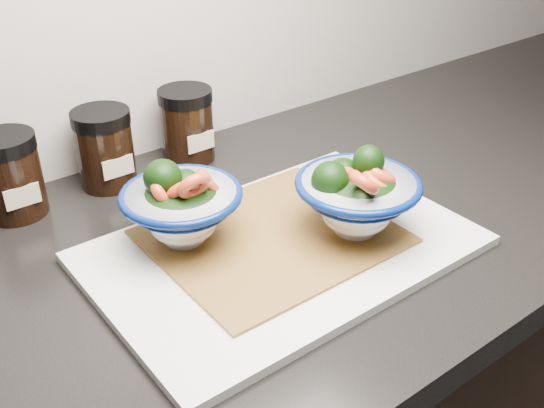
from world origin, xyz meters
TOP-DOWN VIEW (x-y plane):
  - countertop at (0.00, 1.45)m, footprint 3.50×0.60m
  - cutting_board at (0.17, 1.40)m, footprint 0.45×0.30m
  - bamboo_mat at (0.17, 1.42)m, footprint 0.28×0.24m
  - bowl_left at (0.08, 1.48)m, footprint 0.15×0.15m
  - bowl_right at (0.26, 1.37)m, footprint 0.15×0.15m
  - spice_jar_b at (-0.05, 1.69)m, footprint 0.08×0.08m
  - spice_jar_c at (0.08, 1.69)m, footprint 0.08×0.08m
  - spice_jar_d at (0.21, 1.69)m, footprint 0.08×0.08m

SIDE VIEW (x-z plane):
  - countertop at x=0.00m, z-range 0.86..0.90m
  - cutting_board at x=0.17m, z-range 0.90..0.91m
  - bamboo_mat at x=0.17m, z-range 0.91..0.92m
  - spice_jar_b at x=-0.05m, z-range 0.90..1.01m
  - spice_jar_c at x=0.08m, z-range 0.90..1.01m
  - spice_jar_d at x=0.21m, z-range 0.90..1.01m
  - bowl_left at x=0.08m, z-range 0.91..1.02m
  - bowl_right at x=0.26m, z-range 0.91..1.02m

